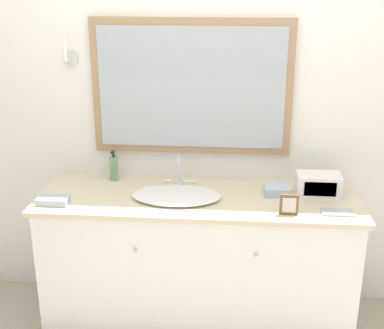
{
  "coord_description": "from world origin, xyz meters",
  "views": [
    {
      "loc": [
        0.2,
        -2.54,
        2.11
      ],
      "look_at": [
        -0.04,
        0.34,
        1.04
      ],
      "focal_mm": 50.0,
      "sensor_mm": 36.0,
      "label": 1
    }
  ],
  "objects_px": {
    "sink_basin": "(176,194)",
    "appliance_box": "(319,184)",
    "picture_frame": "(289,205)",
    "soap_bottle": "(114,168)"
  },
  "relations": [
    {
      "from": "sink_basin",
      "to": "appliance_box",
      "type": "height_order",
      "value": "sink_basin"
    },
    {
      "from": "appliance_box",
      "to": "picture_frame",
      "type": "distance_m",
      "value": 0.35
    },
    {
      "from": "sink_basin",
      "to": "picture_frame",
      "type": "distance_m",
      "value": 0.66
    },
    {
      "from": "sink_basin",
      "to": "picture_frame",
      "type": "xyz_separation_m",
      "value": [
        0.64,
        -0.18,
        0.04
      ]
    },
    {
      "from": "picture_frame",
      "to": "appliance_box",
      "type": "bearing_deg",
      "value": 56.07
    },
    {
      "from": "sink_basin",
      "to": "picture_frame",
      "type": "height_order",
      "value": "sink_basin"
    },
    {
      "from": "soap_bottle",
      "to": "appliance_box",
      "type": "xyz_separation_m",
      "value": [
        1.26,
        -0.13,
        -0.02
      ]
    },
    {
      "from": "sink_basin",
      "to": "soap_bottle",
      "type": "relative_size",
      "value": 2.65
    },
    {
      "from": "sink_basin",
      "to": "appliance_box",
      "type": "xyz_separation_m",
      "value": [
        0.83,
        0.11,
        0.05
      ]
    },
    {
      "from": "sink_basin",
      "to": "soap_bottle",
      "type": "xyz_separation_m",
      "value": [
        -0.42,
        0.24,
        0.06
      ]
    }
  ]
}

